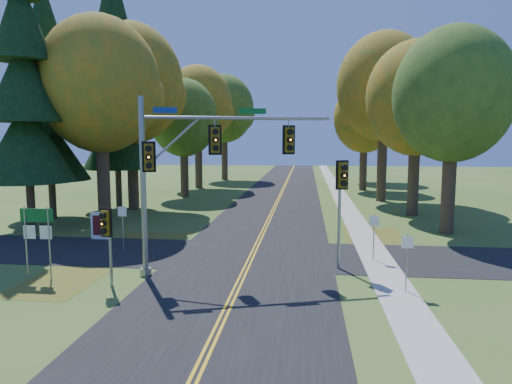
# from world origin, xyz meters

# --- Properties ---
(ground) EXTENTS (160.00, 160.00, 0.00)m
(ground) POSITION_xyz_m (0.00, 0.00, 0.00)
(ground) COLOR #32521D
(ground) RESTS_ON ground
(road_main) EXTENTS (8.00, 160.00, 0.02)m
(road_main) POSITION_xyz_m (0.00, 0.00, 0.01)
(road_main) COLOR black
(road_main) RESTS_ON ground
(road_cross) EXTENTS (60.00, 6.00, 0.02)m
(road_cross) POSITION_xyz_m (0.00, 2.00, 0.01)
(road_cross) COLOR black
(road_cross) RESTS_ON ground
(centerline_left) EXTENTS (0.10, 160.00, 0.01)m
(centerline_left) POSITION_xyz_m (-0.10, 0.00, 0.03)
(centerline_left) COLOR gold
(centerline_left) RESTS_ON road_main
(centerline_right) EXTENTS (0.10, 160.00, 0.01)m
(centerline_right) POSITION_xyz_m (0.10, 0.00, 0.03)
(centerline_right) COLOR gold
(centerline_right) RESTS_ON road_main
(sidewalk_east) EXTENTS (1.60, 160.00, 0.06)m
(sidewalk_east) POSITION_xyz_m (6.20, 0.00, 0.03)
(sidewalk_east) COLOR #9E998E
(sidewalk_east) RESTS_ON ground
(leaf_patch_w_near) EXTENTS (4.00, 6.00, 0.00)m
(leaf_patch_w_near) POSITION_xyz_m (-6.50, 4.00, 0.01)
(leaf_patch_w_near) COLOR brown
(leaf_patch_w_near) RESTS_ON ground
(leaf_patch_e) EXTENTS (3.50, 8.00, 0.00)m
(leaf_patch_e) POSITION_xyz_m (6.80, 6.00, 0.01)
(leaf_patch_e) COLOR brown
(leaf_patch_e) RESTS_ON ground
(leaf_patch_w_far) EXTENTS (3.00, 5.00, 0.00)m
(leaf_patch_w_far) POSITION_xyz_m (-7.50, -3.00, 0.01)
(leaf_patch_w_far) COLOR brown
(leaf_patch_w_far) RESTS_ON ground
(tree_w_a) EXTENTS (8.00, 8.00, 14.15)m
(tree_w_a) POSITION_xyz_m (-11.13, 9.38, 9.49)
(tree_w_a) COLOR #38281C
(tree_w_a) RESTS_ON ground
(tree_e_a) EXTENTS (7.20, 7.20, 12.73)m
(tree_e_a) POSITION_xyz_m (11.57, 8.77, 8.53)
(tree_e_a) COLOR #38281C
(tree_e_a) RESTS_ON ground
(tree_w_b) EXTENTS (8.60, 8.60, 15.38)m
(tree_w_b) POSITION_xyz_m (-11.72, 16.29, 10.37)
(tree_w_b) COLOR #38281C
(tree_w_b) RESTS_ON ground
(tree_e_b) EXTENTS (7.60, 7.60, 13.33)m
(tree_e_b) POSITION_xyz_m (10.97, 15.58, 8.90)
(tree_e_b) COLOR #38281C
(tree_e_b) RESTS_ON ground
(tree_w_c) EXTENTS (6.80, 6.80, 11.91)m
(tree_w_c) POSITION_xyz_m (-9.54, 24.47, 7.94)
(tree_w_c) COLOR #38281C
(tree_w_c) RESTS_ON ground
(tree_e_c) EXTENTS (8.80, 8.80, 15.79)m
(tree_e_c) POSITION_xyz_m (9.88, 23.69, 10.66)
(tree_e_c) COLOR #38281C
(tree_e_c) RESTS_ON ground
(tree_w_d) EXTENTS (8.20, 8.20, 14.56)m
(tree_w_d) POSITION_xyz_m (-10.13, 33.18, 9.78)
(tree_w_d) COLOR #38281C
(tree_w_d) RESTS_ON ground
(tree_e_d) EXTENTS (7.00, 7.00, 12.32)m
(tree_e_d) POSITION_xyz_m (9.26, 32.87, 8.24)
(tree_e_d) COLOR #38281C
(tree_e_d) RESTS_ON ground
(tree_w_e) EXTENTS (8.40, 8.40, 14.97)m
(tree_w_e) POSITION_xyz_m (-8.92, 44.09, 10.07)
(tree_w_e) COLOR #38281C
(tree_w_e) RESTS_ON ground
(tree_e_e) EXTENTS (7.80, 7.80, 13.74)m
(tree_e_e) POSITION_xyz_m (10.47, 43.58, 9.19)
(tree_e_e) COLOR #38281C
(tree_e_e) RESTS_ON ground
(pine_a) EXTENTS (5.60, 5.60, 19.48)m
(pine_a) POSITION_xyz_m (-14.50, 6.00, 9.18)
(pine_a) COLOR #38281C
(pine_a) RESTS_ON ground
(pine_b) EXTENTS (5.60, 5.60, 17.31)m
(pine_b) POSITION_xyz_m (-16.00, 11.00, 8.16)
(pine_b) COLOR #38281C
(pine_b) RESTS_ON ground
(pine_c) EXTENTS (5.60, 5.60, 20.56)m
(pine_c) POSITION_xyz_m (-13.00, 16.00, 9.69)
(pine_c) COLOR #38281C
(pine_c) RESTS_ON ground
(traffic_mast) EXTENTS (8.14, 2.95, 7.69)m
(traffic_mast) POSITION_xyz_m (-2.19, -1.43, 4.95)
(traffic_mast) COLOR gray
(traffic_mast) RESTS_ON ground
(east_signal_pole) EXTENTS (0.57, 0.67, 4.98)m
(east_signal_pole) POSITION_xyz_m (4.26, -0.18, 3.77)
(east_signal_pole) COLOR gray
(east_signal_pole) RESTS_ON ground
(ped_signal_pole) EXTENTS (0.51, 0.59, 3.21)m
(ped_signal_pole) POSITION_xyz_m (-5.11, -3.70, 2.39)
(ped_signal_pole) COLOR gray
(ped_signal_pole) RESTS_ON ground
(route_sign_cluster) EXTENTS (1.45, 0.10, 3.10)m
(route_sign_cluster) POSITION_xyz_m (-8.50, -2.96, 2.19)
(route_sign_cluster) COLOR gray
(route_sign_cluster) RESTS_ON ground
(info_kiosk) EXTENTS (1.18, 0.21, 1.62)m
(info_kiosk) POSITION_xyz_m (-9.32, 4.65, 0.81)
(info_kiosk) COLOR white
(info_kiosk) RESTS_ON ground
(reg_sign_e_north) EXTENTS (0.44, 0.10, 2.31)m
(reg_sign_e_north) POSITION_xyz_m (5.97, 1.49, 1.58)
(reg_sign_e_north) COLOR gray
(reg_sign_e_north) RESTS_ON ground
(reg_sign_e_south) EXTENTS (0.44, 0.08, 2.31)m
(reg_sign_e_south) POSITION_xyz_m (6.57, -3.03, 1.58)
(reg_sign_e_south) COLOR gray
(reg_sign_e_south) RESTS_ON ground
(reg_sign_w) EXTENTS (0.47, 0.08, 2.48)m
(reg_sign_w) POSITION_xyz_m (-6.85, 1.99, 1.70)
(reg_sign_w) COLOR gray
(reg_sign_w) RESTS_ON ground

